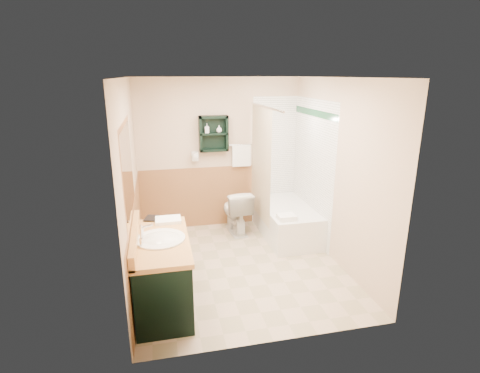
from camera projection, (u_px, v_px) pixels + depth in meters
name	position (u px, v px, depth m)	size (l,w,h in m)	color
floor	(240.00, 266.00, 4.95)	(3.00, 3.00, 0.00)	#C1A98D
back_wall	(219.00, 154.00, 6.03)	(2.60, 0.04, 2.40)	beige
left_wall	(128.00, 185.00, 4.33)	(0.04, 3.00, 2.40)	beige
right_wall	(338.00, 173.00, 4.88)	(0.04, 3.00, 2.40)	beige
ceiling	(239.00, 76.00, 4.26)	(2.60, 3.00, 0.04)	white
wainscot_left	(136.00, 240.00, 4.54)	(2.98, 2.98, 1.00)	#A66A43
wainscot_back	(220.00, 196.00, 6.20)	(2.58, 2.58, 1.00)	#A66A43
mirror_frame	(128.00, 172.00, 3.74)	(1.30, 1.30, 1.00)	#985731
mirror_glass	(128.00, 172.00, 3.74)	(1.20, 1.20, 0.90)	white
tile_right	(312.00, 170.00, 5.62)	(1.50, 1.50, 2.10)	white
tile_back	(280.00, 161.00, 6.24)	(0.95, 0.95, 2.10)	white
tile_accent	(314.00, 113.00, 5.37)	(1.50, 1.50, 0.10)	#134525
wall_shelf	(214.00, 134.00, 5.80)	(0.45, 0.15, 0.55)	black
hair_dryer	(195.00, 156.00, 5.86)	(0.10, 0.24, 0.18)	silver
towel_bar	(241.00, 145.00, 5.99)	(0.40, 0.06, 0.40)	white
curtain_rod	(265.00, 107.00, 5.19)	(0.03, 0.03, 1.60)	silver
shower_curtain	(261.00, 164.00, 5.60)	(1.05, 1.05, 1.70)	#BAAC8C
vanity	(162.00, 273.00, 4.01)	(0.59, 1.23, 0.78)	black
bathtub	(285.00, 220.00, 5.87)	(0.73, 1.50, 0.49)	white
toilet	(236.00, 211.00, 5.94)	(0.40, 0.71, 0.69)	white
counter_towel	(168.00, 220.00, 4.37)	(0.29, 0.23, 0.04)	white
vanity_book	(145.00, 211.00, 4.43)	(0.15, 0.02, 0.20)	black
tub_towel	(286.00, 217.00, 5.22)	(0.25, 0.20, 0.07)	white
soap_bottle_a	(207.00, 131.00, 5.76)	(0.06, 0.14, 0.07)	white
soap_bottle_b	(219.00, 130.00, 5.80)	(0.09, 0.11, 0.09)	white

